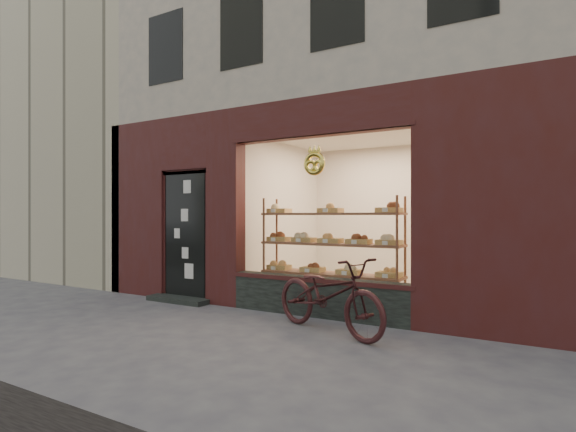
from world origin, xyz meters
The scene contains 5 objects.
ground centered at (0.00, 0.00, 0.00)m, with size 90.00×90.00×0.00m, color #404049.
bakery_building centered at (0.04, 5.29, 5.58)m, with size 7.20×7.28×9.00m.
neighbor_left centered at (-9.60, 5.50, 4.50)m, with size 12.00×7.00×9.00m, color #B7AF96.
display_shelf centered at (0.45, 2.55, 0.85)m, with size 2.20×0.45×1.70m.
bicycle centered at (0.97, 1.39, 0.47)m, with size 0.62×1.77×0.93m, color #341617.
Camera 1 is at (3.30, -3.56, 1.43)m, focal length 28.00 mm.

